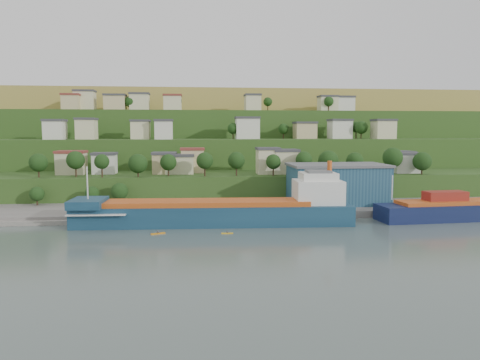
{
  "coord_description": "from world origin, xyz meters",
  "views": [
    {
      "loc": [
        -14.92,
        -115.45,
        25.22
      ],
      "look_at": [
        -1.08,
        15.0,
        11.58
      ],
      "focal_mm": 35.0,
      "sensor_mm": 36.0,
      "label": 1
    }
  ],
  "objects": [
    {
      "name": "pebble_beach",
      "position": [
        -55.0,
        22.0,
        0.0
      ],
      "size": [
        40.0,
        18.0,
        2.4
      ],
      "primitive_type": "cube",
      "color": "slate",
      "rests_on": "ground"
    },
    {
      "name": "kayak_yellow",
      "position": [
        -6.05,
        -1.97,
        0.21
      ],
      "size": [
        2.93,
        0.67,
        0.73
      ],
      "rotation": [
        0.0,
        0.0,
        -0.06
      ],
      "color": "gold",
      "rests_on": "ground"
    },
    {
      "name": "warehouse",
      "position": [
        32.32,
        31.0,
        8.43
      ],
      "size": [
        31.08,
        19.13,
        12.8
      ],
      "rotation": [
        0.0,
        0.0,
        -0.0
      ],
      "color": "navy",
      "rests_on": "quay"
    },
    {
      "name": "dinghy",
      "position": [
        -45.99,
        18.16,
        1.55
      ],
      "size": [
        3.54,
        1.37,
        0.7
      ],
      "primitive_type": "cube",
      "rotation": [
        0.0,
        0.0,
        0.01
      ],
      "color": "silver",
      "rests_on": "pebble_beach"
    },
    {
      "name": "hillside",
      "position": [
        -0.0,
        168.68,
        0.09
      ],
      "size": [
        360.0,
        211.16,
        96.0
      ],
      "color": "#284719",
      "rests_on": "ground"
    },
    {
      "name": "caravan",
      "position": [
        -47.08,
        21.31,
        2.51
      ],
      "size": [
        6.08,
        4.49,
        2.62
      ],
      "primitive_type": "cube",
      "rotation": [
        0.0,
        0.0,
        0.43
      ],
      "color": "white",
      "rests_on": "pebble_beach"
    },
    {
      "name": "cargo_ship_near",
      "position": [
        -6.3,
        10.16,
        3.08
      ],
      "size": [
        75.52,
        15.35,
        19.29
      ],
      "rotation": [
        0.0,
        0.0,
        -0.05
      ],
      "color": "#122F45",
      "rests_on": "ground"
    },
    {
      "name": "ground",
      "position": [
        0.0,
        0.0,
        0.0
      ],
      "size": [
        500.0,
        500.0,
        0.0
      ],
      "primitive_type": "plane",
      "color": "#4D5E57",
      "rests_on": "ground"
    },
    {
      "name": "quay",
      "position": [
        20.0,
        28.0,
        0.0
      ],
      "size": [
        220.0,
        26.0,
        4.0
      ],
      "primitive_type": "cube",
      "color": "slate",
      "rests_on": "ground"
    },
    {
      "name": "kayak_orange",
      "position": [
        -23.11,
        -0.52,
        0.27
      ],
      "size": [
        3.61,
        1.97,
        0.91
      ],
      "rotation": [
        0.0,
        0.0,
        0.39
      ],
      "color": "orange",
      "rests_on": "ground"
    }
  ]
}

